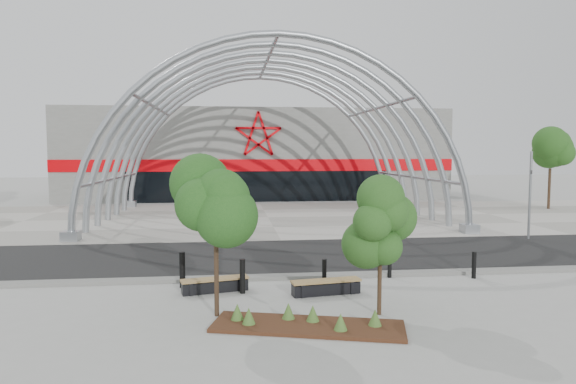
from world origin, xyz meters
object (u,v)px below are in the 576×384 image
(signal_pole, at_px, (530,193))
(bollard_2, at_px, (324,273))
(bench_1, at_px, (326,287))
(street_tree_1, at_px, (380,224))
(bench_0, at_px, (215,285))
(street_tree_0, at_px, (216,211))

(signal_pole, bearing_deg, bollard_2, -146.85)
(signal_pole, relative_size, bollard_2, 4.85)
(signal_pole, height_order, bench_1, signal_pole)
(bench_1, bearing_deg, street_tree_1, -62.90)
(bench_0, bearing_deg, street_tree_1, -31.51)
(street_tree_1, distance_m, bench_1, 3.18)
(street_tree_1, distance_m, bollard_2, 3.65)
(street_tree_0, relative_size, bench_1, 1.77)
(street_tree_0, bearing_deg, bench_1, 27.10)
(street_tree_0, height_order, street_tree_1, street_tree_0)
(street_tree_0, distance_m, street_tree_1, 4.30)
(signal_pole, distance_m, bench_1, 14.56)
(signal_pole, distance_m, street_tree_0, 18.01)
(bench_0, bearing_deg, bollard_2, 3.82)
(signal_pole, height_order, street_tree_1, signal_pole)
(street_tree_0, bearing_deg, bollard_2, 37.15)
(bench_1, bearing_deg, bench_0, 169.04)
(signal_pole, xyz_separation_m, bench_0, (-15.02, -7.79, -2.04))
(street_tree_1, height_order, bench_1, street_tree_1)
(signal_pole, relative_size, street_tree_1, 1.27)
(street_tree_1, bearing_deg, signal_pole, 44.55)
(street_tree_0, xyz_separation_m, bench_1, (3.23, 1.65, -2.55))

